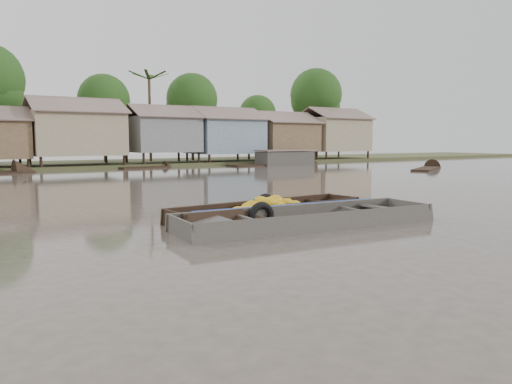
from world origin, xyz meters
TOP-DOWN VIEW (x-y plane):
  - ground at (0.00, 0.00)m, footprint 120.00×120.00m
  - riverbank at (3.03, 31.86)m, footprint 120.00×12.47m
  - banana_boat at (1.07, 1.27)m, footprint 6.14×1.89m
  - viewer_boat at (1.28, -0.30)m, footprint 7.14×2.38m
  - distant_boats at (11.88, 24.31)m, footprint 47.61×15.69m

SIDE VIEW (x-z plane):
  - ground at x=0.00m, z-range 0.00..0.00m
  - viewer_boat at x=1.28m, z-range -0.23..0.33m
  - banana_boat at x=1.07m, z-range -0.24..0.61m
  - distant_boats at x=11.88m, z-range -0.48..0.90m
  - riverbank at x=3.03m, z-range -2.04..8.18m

